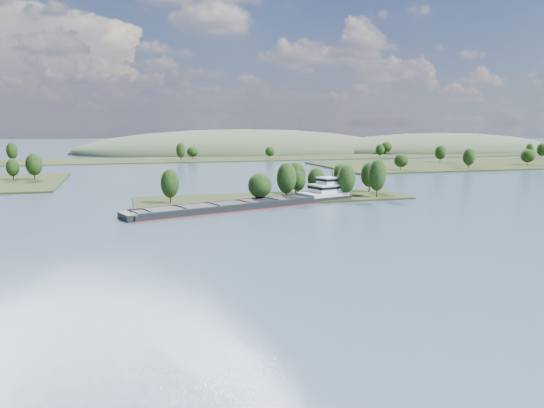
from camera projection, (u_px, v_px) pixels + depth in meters
name	position (u px, v px, depth m)	size (l,w,h in m)	color
ground	(337.00, 230.00, 137.72)	(1800.00, 1800.00, 0.00)	#3D4E69
tree_island	(295.00, 187.00, 195.42)	(100.00, 30.59, 15.21)	black
right_bank	(543.00, 162.00, 370.71)	(320.00, 90.00, 14.58)	black
back_shoreline	(203.00, 159.00, 405.62)	(900.00, 60.00, 15.34)	black
hill_east	(439.00, 151.00, 540.89)	(260.00, 140.00, 36.00)	#3B4932
hill_west	(242.00, 152.00, 515.28)	(320.00, 160.00, 44.00)	#3B4932
cargo_barge	(262.00, 202.00, 177.19)	(81.99, 34.48, 11.22)	black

